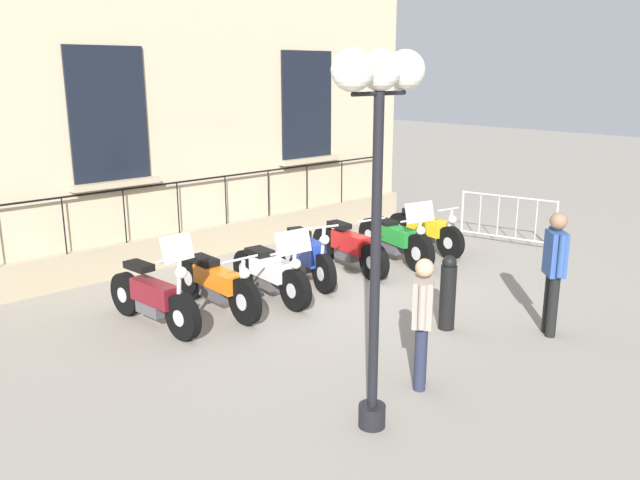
{
  "coord_description": "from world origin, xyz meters",
  "views": [
    {
      "loc": [
        7.96,
        -7.14,
        3.58
      ],
      "look_at": [
        0.21,
        0.0,
        0.8
      ],
      "focal_mm": 36.26,
      "sensor_mm": 36.0,
      "label": 1
    }
  ],
  "objects_px": {
    "motorcycle_maroon": "(154,298)",
    "motorcycle_yellow": "(425,231)",
    "crowd_barrier": "(507,218)",
    "motorcycle_blue": "(307,257)",
    "motorcycle_green": "(395,240)",
    "pedestrian_walking": "(554,266)",
    "motorcycle_white": "(271,274)",
    "bollard": "(448,292)",
    "motorcycle_orange": "(217,284)",
    "pedestrian_standing": "(422,317)",
    "lamppost": "(378,137)",
    "motorcycle_red": "(349,248)"
  },
  "relations": [
    {
      "from": "motorcycle_maroon",
      "to": "motorcycle_yellow",
      "type": "distance_m",
      "value": 6.06
    },
    {
      "from": "motorcycle_yellow",
      "to": "crowd_barrier",
      "type": "bearing_deg",
      "value": 63.01
    },
    {
      "from": "motorcycle_blue",
      "to": "motorcycle_green",
      "type": "height_order",
      "value": "motorcycle_green"
    },
    {
      "from": "crowd_barrier",
      "to": "pedestrian_walking",
      "type": "relative_size",
      "value": 1.15
    },
    {
      "from": "motorcycle_white",
      "to": "bollard",
      "type": "height_order",
      "value": "motorcycle_white"
    },
    {
      "from": "motorcycle_maroon",
      "to": "motorcycle_white",
      "type": "relative_size",
      "value": 1.01
    },
    {
      "from": "motorcycle_orange",
      "to": "motorcycle_yellow",
      "type": "bearing_deg",
      "value": 90.0
    },
    {
      "from": "motorcycle_maroon",
      "to": "pedestrian_standing",
      "type": "height_order",
      "value": "pedestrian_standing"
    },
    {
      "from": "motorcycle_blue",
      "to": "bollard",
      "type": "relative_size",
      "value": 1.77
    },
    {
      "from": "motorcycle_orange",
      "to": "motorcycle_white",
      "type": "relative_size",
      "value": 1.07
    },
    {
      "from": "motorcycle_blue",
      "to": "pedestrian_walking",
      "type": "distance_m",
      "value": 4.16
    },
    {
      "from": "motorcycle_blue",
      "to": "motorcycle_yellow",
      "type": "relative_size",
      "value": 0.91
    },
    {
      "from": "pedestrian_walking",
      "to": "motorcycle_orange",
      "type": "bearing_deg",
      "value": -143.54
    },
    {
      "from": "pedestrian_walking",
      "to": "motorcycle_yellow",
      "type": "bearing_deg",
      "value": 151.16
    },
    {
      "from": "motorcycle_blue",
      "to": "crowd_barrier",
      "type": "relative_size",
      "value": 0.96
    },
    {
      "from": "motorcycle_green",
      "to": "motorcycle_yellow",
      "type": "height_order",
      "value": "motorcycle_green"
    },
    {
      "from": "motorcycle_orange",
      "to": "pedestrian_standing",
      "type": "relative_size",
      "value": 1.41
    },
    {
      "from": "motorcycle_green",
      "to": "motorcycle_orange",
      "type": "bearing_deg",
      "value": -91.74
    },
    {
      "from": "motorcycle_yellow",
      "to": "pedestrian_walking",
      "type": "relative_size",
      "value": 1.22
    },
    {
      "from": "pedestrian_standing",
      "to": "pedestrian_walking",
      "type": "bearing_deg",
      "value": 84.67
    },
    {
      "from": "motorcycle_green",
      "to": "motorcycle_blue",
      "type": "bearing_deg",
      "value": -96.58
    },
    {
      "from": "motorcycle_orange",
      "to": "lamppost",
      "type": "bearing_deg",
      "value": -10.29
    },
    {
      "from": "pedestrian_walking",
      "to": "motorcycle_white",
      "type": "bearing_deg",
      "value": -152.81
    },
    {
      "from": "motorcycle_orange",
      "to": "crowd_barrier",
      "type": "distance_m",
      "value": 6.77
    },
    {
      "from": "motorcycle_white",
      "to": "motorcycle_blue",
      "type": "xyz_separation_m",
      "value": [
        -0.24,
        0.99,
        0.02
      ]
    },
    {
      "from": "pedestrian_standing",
      "to": "pedestrian_walking",
      "type": "height_order",
      "value": "pedestrian_walking"
    },
    {
      "from": "pedestrian_standing",
      "to": "motorcycle_blue",
      "type": "bearing_deg",
      "value": 157.12
    },
    {
      "from": "lamppost",
      "to": "motorcycle_white",
      "type": "bearing_deg",
      "value": 156.27
    },
    {
      "from": "motorcycle_orange",
      "to": "motorcycle_yellow",
      "type": "relative_size",
      "value": 1.03
    },
    {
      "from": "motorcycle_white",
      "to": "motorcycle_green",
      "type": "distance_m",
      "value": 3.03
    },
    {
      "from": "motorcycle_green",
      "to": "pedestrian_walking",
      "type": "relative_size",
      "value": 1.27
    },
    {
      "from": "motorcycle_yellow",
      "to": "lamppost",
      "type": "xyz_separation_m",
      "value": [
        3.88,
        -5.74,
        2.57
      ]
    },
    {
      "from": "pedestrian_walking",
      "to": "motorcycle_green",
      "type": "bearing_deg",
      "value": 163.86
    },
    {
      "from": "bollard",
      "to": "crowd_barrier",
      "type": "bearing_deg",
      "value": 112.6
    },
    {
      "from": "motorcycle_orange",
      "to": "motorcycle_blue",
      "type": "bearing_deg",
      "value": 93.37
    },
    {
      "from": "crowd_barrier",
      "to": "bollard",
      "type": "distance_m",
      "value": 5.1
    },
    {
      "from": "motorcycle_white",
      "to": "motorcycle_maroon",
      "type": "bearing_deg",
      "value": -95.51
    },
    {
      "from": "bollard",
      "to": "pedestrian_standing",
      "type": "distance_m",
      "value": 1.89
    },
    {
      "from": "bollard",
      "to": "pedestrian_walking",
      "type": "distance_m",
      "value": 1.47
    },
    {
      "from": "motorcycle_yellow",
      "to": "crowd_barrier",
      "type": "distance_m",
      "value": 1.89
    },
    {
      "from": "motorcycle_red",
      "to": "crowd_barrier",
      "type": "relative_size",
      "value": 1.08
    },
    {
      "from": "motorcycle_yellow",
      "to": "pedestrian_standing",
      "type": "relative_size",
      "value": 1.36
    },
    {
      "from": "motorcycle_red",
      "to": "motorcycle_yellow",
      "type": "height_order",
      "value": "motorcycle_red"
    },
    {
      "from": "motorcycle_maroon",
      "to": "bollard",
      "type": "xyz_separation_m",
      "value": [
        2.88,
        3.02,
        0.12
      ]
    },
    {
      "from": "motorcycle_orange",
      "to": "bollard",
      "type": "bearing_deg",
      "value": 35.37
    },
    {
      "from": "motorcycle_blue",
      "to": "motorcycle_red",
      "type": "height_order",
      "value": "motorcycle_blue"
    },
    {
      "from": "crowd_barrier",
      "to": "bollard",
      "type": "bearing_deg",
      "value": -67.4
    },
    {
      "from": "motorcycle_blue",
      "to": "pedestrian_standing",
      "type": "xyz_separation_m",
      "value": [
        3.78,
        -1.6,
        0.43
      ]
    },
    {
      "from": "crowd_barrier",
      "to": "motorcycle_blue",
      "type": "bearing_deg",
      "value": -101.47
    },
    {
      "from": "motorcycle_white",
      "to": "motorcycle_green",
      "type": "bearing_deg",
      "value": 90.14
    }
  ]
}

